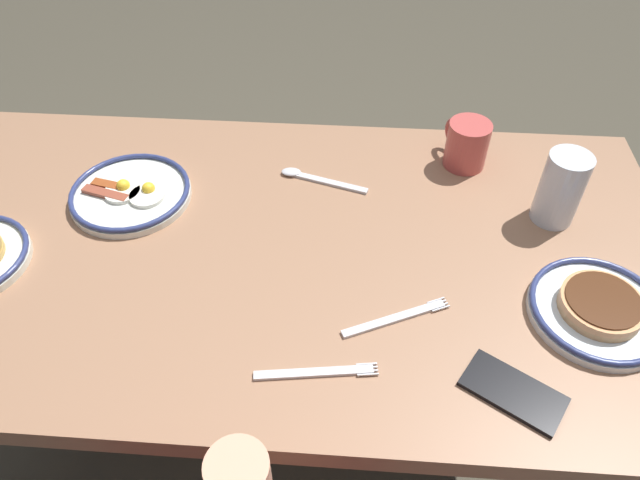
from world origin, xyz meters
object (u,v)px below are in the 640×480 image
at_px(plate_near_main, 130,193).
at_px(tea_spoon, 311,178).
at_px(drinking_glass, 560,192).
at_px(fork_near, 396,318).
at_px(plate_center_pancakes, 599,309).
at_px(coffee_mug, 466,143).
at_px(cell_phone, 513,392).
at_px(fork_far, 317,372).

distance_m(plate_near_main, tea_spoon, 0.36).
height_order(drinking_glass, fork_near, drinking_glass).
relative_size(plate_center_pancakes, coffee_mug, 1.96).
bearing_deg(cell_phone, drinking_glass, -76.59).
distance_m(plate_center_pancakes, coffee_mug, 0.43).
distance_m(drinking_glass, fork_far, 0.56).
relative_size(plate_near_main, fork_far, 1.25).
distance_m(plate_near_main, cell_phone, 0.78).
relative_size(coffee_mug, fork_near, 0.64).
distance_m(drinking_glass, tea_spoon, 0.47).
height_order(plate_near_main, tea_spoon, plate_near_main).
bearing_deg(cell_phone, fork_far, 29.67).
bearing_deg(tea_spoon, plate_near_main, 13.46).
relative_size(drinking_glass, fork_far, 0.76).
height_order(plate_center_pancakes, drinking_glass, drinking_glass).
height_order(coffee_mug, drinking_glass, drinking_glass).
bearing_deg(coffee_mug, fork_far, 63.23).
xyz_separation_m(coffee_mug, cell_phone, (-0.02, 0.54, -0.05)).
relative_size(plate_near_main, tea_spoon, 1.29).
distance_m(plate_near_main, drinking_glass, 0.81).
distance_m(plate_center_pancakes, tea_spoon, 0.58).
bearing_deg(fork_far, plate_near_main, -43.31).
bearing_deg(drinking_glass, cell_phone, 71.28).
xyz_separation_m(cell_phone, tea_spoon, (0.33, -0.46, 0.00)).
bearing_deg(plate_near_main, plate_center_pancakes, 164.70).
bearing_deg(cell_phone, plate_center_pancakes, -103.50).
xyz_separation_m(plate_near_main, cell_phone, (-0.68, 0.38, -0.01)).
distance_m(plate_near_main, coffee_mug, 0.68).
bearing_deg(fork_far, fork_near, -137.64).
height_order(plate_center_pancakes, coffee_mug, coffee_mug).
xyz_separation_m(drinking_glass, cell_phone, (0.13, 0.38, -0.06)).
relative_size(plate_near_main, fork_near, 1.32).
bearing_deg(coffee_mug, plate_near_main, 13.54).
bearing_deg(plate_center_pancakes, plate_near_main, -15.30).
bearing_deg(coffee_mug, fork_near, 70.76).
height_order(plate_near_main, cell_phone, plate_near_main).
bearing_deg(plate_center_pancakes, fork_near, 5.52).
xyz_separation_m(drinking_glass, fork_near, (0.30, 0.26, -0.06)).
bearing_deg(tea_spoon, plate_center_pancakes, 147.49).
xyz_separation_m(cell_phone, fork_far, (0.29, -0.01, -0.00)).
distance_m(plate_near_main, fork_near, 0.57).
height_order(coffee_mug, fork_far, coffee_mug).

